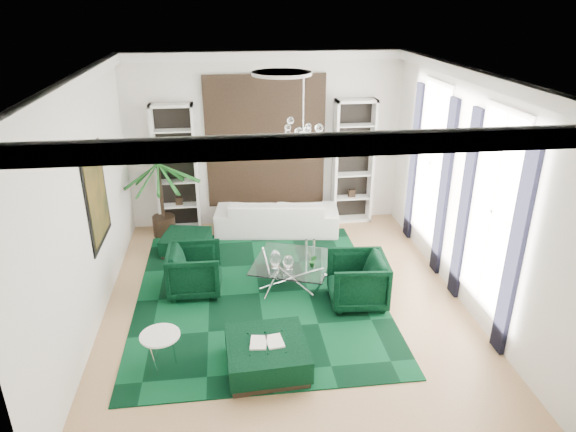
{
  "coord_description": "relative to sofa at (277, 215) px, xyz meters",
  "views": [
    {
      "loc": [
        -0.88,
        -7.44,
        4.82
      ],
      "look_at": [
        0.12,
        0.5,
        1.38
      ],
      "focal_mm": 32.0,
      "sensor_mm": 36.0,
      "label": 1
    }
  ],
  "objects": [
    {
      "name": "floor",
      "position": [
        -0.17,
        -2.88,
        -0.4
      ],
      "size": [
        6.0,
        7.0,
        0.02
      ],
      "primitive_type": "cube",
      "color": "tan",
      "rests_on": "ground"
    },
    {
      "name": "ceiling",
      "position": [
        -0.17,
        -2.88,
        3.42
      ],
      "size": [
        6.0,
        7.0,
        0.02
      ],
      "primitive_type": "cube",
      "color": "white",
      "rests_on": "ground"
    },
    {
      "name": "wall_back",
      "position": [
        -0.17,
        0.63,
        1.51
      ],
      "size": [
        6.0,
        0.02,
        3.8
      ],
      "primitive_type": "cube",
      "color": "silver",
      "rests_on": "ground"
    },
    {
      "name": "wall_front",
      "position": [
        -0.17,
        -6.39,
        1.51
      ],
      "size": [
        6.0,
        0.02,
        3.8
      ],
      "primitive_type": "cube",
      "color": "silver",
      "rests_on": "ground"
    },
    {
      "name": "wall_left",
      "position": [
        -3.18,
        -2.88,
        1.51
      ],
      "size": [
        0.02,
        7.0,
        3.8
      ],
      "primitive_type": "cube",
      "color": "silver",
      "rests_on": "ground"
    },
    {
      "name": "wall_right",
      "position": [
        2.84,
        -2.88,
        1.51
      ],
      "size": [
        0.02,
        7.0,
        3.8
      ],
      "primitive_type": "cube",
      "color": "silver",
      "rests_on": "ground"
    },
    {
      "name": "crown_molding",
      "position": [
        -0.17,
        -2.88,
        3.31
      ],
      "size": [
        6.0,
        7.0,
        0.18
      ],
      "primitive_type": null,
      "color": "white",
      "rests_on": "ceiling"
    },
    {
      "name": "ceiling_medallion",
      "position": [
        -0.17,
        -2.58,
        3.38
      ],
      "size": [
        0.9,
        0.9,
        0.05
      ],
      "primitive_type": "cylinder",
      "color": "white",
      "rests_on": "ceiling"
    },
    {
      "name": "tapestry",
      "position": [
        -0.17,
        0.58,
        1.51
      ],
      "size": [
        2.5,
        0.06,
        2.8
      ],
      "primitive_type": "cube",
      "color": "black",
      "rests_on": "wall_back"
    },
    {
      "name": "shelving_left",
      "position": [
        -2.12,
        0.43,
        1.01
      ],
      "size": [
        0.9,
        0.38,
        2.8
      ],
      "primitive_type": null,
      "color": "white",
      "rests_on": "floor"
    },
    {
      "name": "shelving_right",
      "position": [
        1.78,
        0.43,
        1.01
      ],
      "size": [
        0.9,
        0.38,
        2.8
      ],
      "primitive_type": null,
      "color": "white",
      "rests_on": "floor"
    },
    {
      "name": "painting",
      "position": [
        -3.14,
        -2.28,
        1.46
      ],
      "size": [
        0.04,
        1.3,
        1.6
      ],
      "primitive_type": "cube",
      "color": "black",
      "rests_on": "wall_left"
    },
    {
      "name": "window_near",
      "position": [
        2.82,
        -3.78,
        1.51
      ],
      "size": [
        0.03,
        1.1,
        2.9
      ],
      "primitive_type": "cube",
      "color": "white",
      "rests_on": "wall_right"
    },
    {
      "name": "curtain_near_a",
      "position": [
        2.78,
        -4.56,
        1.26
      ],
      "size": [
        0.07,
        0.3,
        3.25
      ],
      "primitive_type": "cube",
      "color": "black",
      "rests_on": "floor"
    },
    {
      "name": "curtain_near_b",
      "position": [
        2.78,
        -3.0,
        1.26
      ],
      "size": [
        0.07,
        0.3,
        3.25
      ],
      "primitive_type": "cube",
      "color": "black",
      "rests_on": "floor"
    },
    {
      "name": "window_far",
      "position": [
        2.82,
        -1.38,
        1.51
      ],
      "size": [
        0.03,
        1.1,
        2.9
      ],
      "primitive_type": "cube",
      "color": "white",
      "rests_on": "wall_right"
    },
    {
      "name": "curtain_far_a",
      "position": [
        2.78,
        -2.16,
        1.26
      ],
      "size": [
        0.07,
        0.3,
        3.25
      ],
      "primitive_type": "cube",
      "color": "black",
      "rests_on": "floor"
    },
    {
      "name": "curtain_far_b",
      "position": [
        2.78,
        -0.6,
        1.26
      ],
      "size": [
        0.07,
        0.3,
        3.25
      ],
      "primitive_type": "cube",
      "color": "black",
      "rests_on": "floor"
    },
    {
      "name": "rug",
      "position": [
        -0.59,
        -2.58,
        -0.38
      ],
      "size": [
        4.2,
        5.0,
        0.02
      ],
      "primitive_type": "cube",
      "color": "black",
      "rests_on": "floor"
    },
    {
      "name": "sofa",
      "position": [
        0.0,
        0.0,
        0.0
      ],
      "size": [
        2.77,
        1.36,
        0.78
      ],
      "primitive_type": "imported",
      "rotation": [
        0.0,
        0.0,
        3.02
      ],
      "color": "white",
      "rests_on": "floor"
    },
    {
      "name": "armchair_left",
      "position": [
        -1.68,
        -2.34,
        0.03
      ],
      "size": [
        0.94,
        0.91,
        0.84
      ],
      "primitive_type": "imported",
      "rotation": [
        0.0,
        0.0,
        1.55
      ],
      "color": "black",
      "rests_on": "floor"
    },
    {
      "name": "armchair_right",
      "position": [
        1.03,
        -3.05,
        0.05
      ],
      "size": [
        1.02,
        1.0,
        0.87
      ],
      "primitive_type": "imported",
      "rotation": [
        0.0,
        0.0,
        -1.65
      ],
      "color": "black",
      "rests_on": "floor"
    },
    {
      "name": "coffee_table",
      "position": [
        0.04,
        -2.27,
        -0.16
      ],
      "size": [
        1.69,
        1.69,
        0.45
      ],
      "primitive_type": null,
      "rotation": [
        0.0,
        0.0,
        -0.36
      ],
      "color": "white",
      "rests_on": "floor"
    },
    {
      "name": "ottoman_side",
      "position": [
        -1.94,
        -0.77,
        -0.19
      ],
      "size": [
        1.05,
        1.05,
        0.39
      ],
      "primitive_type": "cube",
      "rotation": [
        0.0,
        0.0,
        -0.21
      ],
      "color": "black",
      "rests_on": "floor"
    },
    {
      "name": "ottoman_front",
      "position": [
        -0.62,
        -4.55,
        -0.17
      ],
      "size": [
        1.15,
        1.15,
        0.44
      ],
      "primitive_type": "cube",
      "rotation": [
        0.0,
        0.0,
        0.05
      ],
      "color": "black",
      "rests_on": "floor"
    },
    {
      "name": "book",
      "position": [
        -0.62,
        -4.55,
        0.07
      ],
      "size": [
        0.47,
        0.31,
        0.03
      ],
      "primitive_type": "cube",
      "color": "white",
      "rests_on": "ottoman_front"
    },
    {
      "name": "side_table",
      "position": [
        -2.07,
        -4.33,
        -0.12
      ],
      "size": [
        0.61,
        0.61,
        0.53
      ],
      "primitive_type": "cylinder",
      "rotation": [
        0.0,
        0.0,
        -0.1
      ],
      "color": "white",
      "rests_on": "floor"
    },
    {
      "name": "palm",
      "position": [
        -2.46,
        0.12,
        0.94
      ],
      "size": [
        2.18,
        2.18,
        2.65
      ],
      "primitive_type": null,
      "rotation": [
        0.0,
        0.0,
        0.41
      ],
      "color": "#19591E",
      "rests_on": "floor"
    },
    {
      "name": "chandelier",
      "position": [
        0.12,
        -2.79,
        2.46
      ],
      "size": [
        0.8,
        0.8,
        0.7
      ],
      "primitive_type": null,
      "rotation": [
        0.0,
        0.0,
        0.03
      ],
      "color": "white",
      "rests_on": "ceiling"
    },
    {
      "name": "table_plant",
      "position": [
        0.37,
        -2.54,
        0.19
      ],
      "size": [
        0.17,
        0.16,
        0.25
      ],
      "primitive_type": "imported",
      "rotation": [
        0.0,
        0.0,
        -0.43
      ],
      "color": "#19591E",
      "rests_on": "coffee_table"
    }
  ]
}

